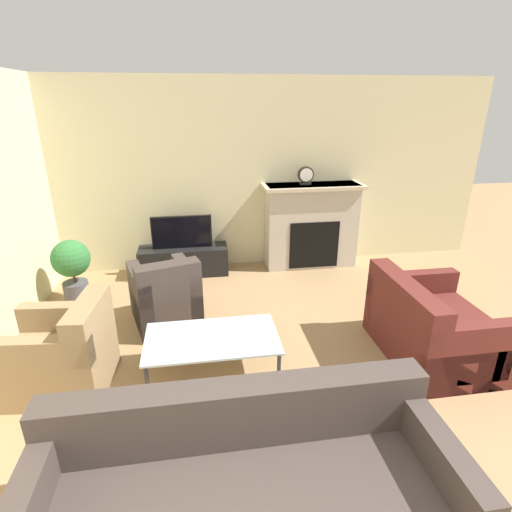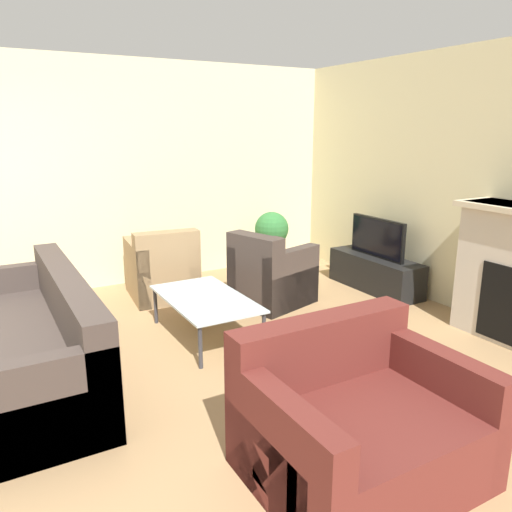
# 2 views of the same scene
# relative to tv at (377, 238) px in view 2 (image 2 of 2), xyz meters

# --- Properties ---
(wall_back) EXTENTS (7.85, 0.06, 2.70)m
(wall_back) POSITION_rel_tv_xyz_m (0.69, 0.32, 0.71)
(wall_back) COLOR beige
(wall_back) RESTS_ON ground_plane
(wall_left) EXTENTS (0.06, 7.87, 2.70)m
(wall_left) POSITION_rel_tv_xyz_m (-1.77, -2.15, 0.71)
(wall_left) COLOR beige
(wall_left) RESTS_ON ground_plane
(tv_stand) EXTENTS (1.26, 0.41, 0.41)m
(tv_stand) POSITION_rel_tv_xyz_m (-0.00, 0.00, -0.44)
(tv_stand) COLOR black
(tv_stand) RESTS_ON ground_plane
(tv) EXTENTS (0.84, 0.06, 0.46)m
(tv) POSITION_rel_tv_xyz_m (0.00, 0.00, 0.00)
(tv) COLOR black
(tv) RESTS_ON tv_stand
(couch_sectional) EXTENTS (2.32, 0.92, 0.82)m
(couch_sectional) POSITION_rel_tv_xyz_m (0.40, -3.87, -0.35)
(couch_sectional) COLOR #3D332D
(couch_sectional) RESTS_ON ground_plane
(couch_loveseat) EXTENTS (0.98, 1.21, 0.82)m
(couch_loveseat) POSITION_rel_tv_xyz_m (2.44, -2.39, -0.35)
(couch_loveseat) COLOR #5B231E
(couch_loveseat) RESTS_ON ground_plane
(armchair_by_window) EXTENTS (0.88, 0.78, 0.82)m
(armchair_by_window) POSITION_rel_tv_xyz_m (-1.00, -2.32, -0.34)
(armchair_by_window) COLOR #8C704C
(armchair_by_window) RESTS_ON ground_plane
(armchair_accent) EXTENTS (0.86, 0.93, 0.82)m
(armchair_accent) POSITION_rel_tv_xyz_m (-0.18, -1.36, -0.34)
(armchair_accent) COLOR #3D332D
(armchair_accent) RESTS_ON ground_plane
(coffee_table) EXTENTS (1.20, 0.68, 0.39)m
(coffee_table) POSITION_rel_tv_xyz_m (0.29, -2.36, -0.28)
(coffee_table) COLOR #333338
(coffee_table) RESTS_ON ground_plane
(potted_plant) EXTENTS (0.46, 0.46, 0.81)m
(potted_plant) POSITION_rel_tv_xyz_m (-1.33, -0.66, -0.15)
(potted_plant) COLOR #47474C
(potted_plant) RESTS_ON ground_plane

